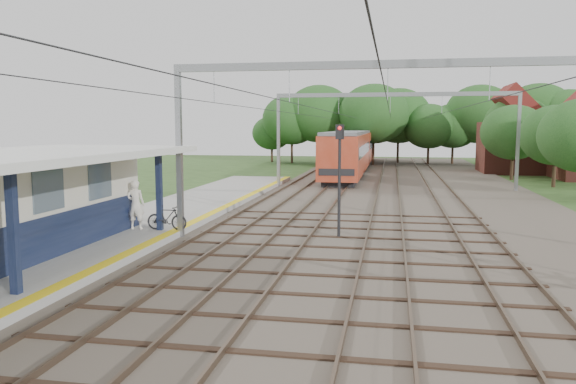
# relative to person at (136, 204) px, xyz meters

# --- Properties ---
(ballast_bed) EXTENTS (18.00, 90.00, 0.10)m
(ballast_bed) POSITION_rel_person_xyz_m (10.95, 15.00, -1.33)
(ballast_bed) COLOR #473D33
(ballast_bed) RESTS_ON ground
(platform) EXTENTS (5.00, 52.00, 0.35)m
(platform) POSITION_rel_person_xyz_m (-0.55, -1.00, -1.20)
(platform) COLOR gray
(platform) RESTS_ON ground
(yellow_stripe) EXTENTS (0.45, 52.00, 0.01)m
(yellow_stripe) POSITION_rel_person_xyz_m (1.70, -1.00, -1.02)
(yellow_stripe) COLOR yellow
(yellow_stripe) RESTS_ON platform
(rail_tracks) EXTENTS (11.80, 88.00, 0.15)m
(rail_tracks) POSITION_rel_person_xyz_m (8.45, 15.00, -1.20)
(rail_tracks) COLOR brown
(rail_tracks) RESTS_ON ballast_bed
(catenary_system) EXTENTS (17.22, 88.00, 7.00)m
(catenary_system) POSITION_rel_person_xyz_m (10.33, 10.28, 4.14)
(catenary_system) COLOR gray
(catenary_system) RESTS_ON ground
(tree_band) EXTENTS (31.72, 30.88, 8.82)m
(tree_band) POSITION_rel_person_xyz_m (10.79, 42.12, 3.55)
(tree_band) COLOR #382619
(tree_band) RESTS_ON ground
(house_far) EXTENTS (8.00, 6.12, 8.66)m
(house_far) POSITION_rel_person_xyz_m (22.95, 37.00, 1.86)
(house_far) COLOR brown
(house_far) RESTS_ON ground
(person) EXTENTS (0.78, 0.53, 2.05)m
(person) POSITION_rel_person_xyz_m (0.00, 0.00, 0.00)
(person) COLOR silver
(person) RESTS_ON platform
(bicycle) EXTENTS (1.71, 0.50, 1.03)m
(bicycle) POSITION_rel_person_xyz_m (1.35, 0.00, -0.51)
(bicycle) COLOR black
(bicycle) RESTS_ON platform
(train) EXTENTS (3.09, 38.40, 4.04)m
(train) POSITION_rel_person_xyz_m (6.45, 38.05, 0.87)
(train) COLOR black
(train) RESTS_ON ballast_bed
(signal_post) EXTENTS (0.33, 0.28, 4.65)m
(signal_post) POSITION_rel_person_xyz_m (8.30, 1.03, 1.63)
(signal_post) COLOR black
(signal_post) RESTS_ON ground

